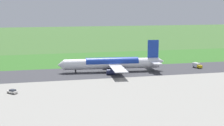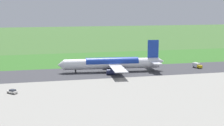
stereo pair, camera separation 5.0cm
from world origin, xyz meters
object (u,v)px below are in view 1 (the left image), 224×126
at_px(airliner_main, 113,63).
at_px(service_car_followme, 12,91).
at_px(traffic_cone_orange, 104,60).
at_px(service_truck_baggage, 197,65).
at_px(no_stopping_sign, 114,59).

relative_size(airliner_main, service_car_followme, 12.67).
distance_m(service_car_followme, traffic_cone_orange, 88.43).
height_order(airliner_main, service_truck_baggage, airliner_main).
relative_size(no_stopping_sign, traffic_cone_orange, 4.30).
bearing_deg(service_car_followme, airliner_main, -144.92).
height_order(airliner_main, service_car_followme, airliner_main).
distance_m(airliner_main, service_truck_baggage, 46.55).
relative_size(airliner_main, service_truck_baggage, 8.81).
distance_m(no_stopping_sign, traffic_cone_orange, 8.50).
bearing_deg(traffic_cone_orange, service_car_followme, 54.37).
bearing_deg(no_stopping_sign, traffic_cone_orange, -52.52).
bearing_deg(airliner_main, traffic_cone_orange, -95.87).
relative_size(service_truck_baggage, no_stopping_sign, 2.60).
bearing_deg(airliner_main, service_truck_baggage, 179.61).
bearing_deg(no_stopping_sign, service_truck_baggage, 139.32).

